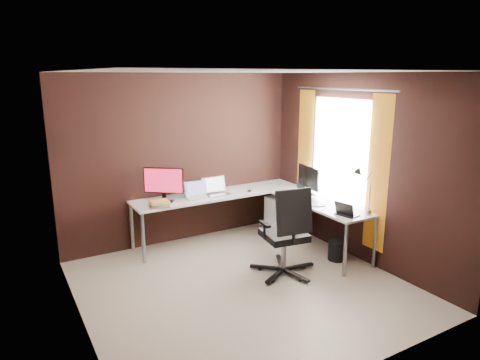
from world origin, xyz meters
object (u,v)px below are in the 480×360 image
Objects in this scene: monitor_left at (164,183)px; laptop_black_small at (346,212)px; monitor_right at (309,179)px; desk_lamp at (363,185)px; wastebasket at (337,250)px; book_stack at (160,204)px; office_chair at (285,249)px; laptop_silver at (216,190)px; laptop_black_big at (307,199)px; laptop_white at (197,194)px; drawer_pedestal at (284,217)px.

laptop_black_small is (1.78, -1.74, -0.23)m from monitor_left.
desk_lamp is at bearing -172.60° from monitor_right.
desk_lamp reaches higher than wastebasket.
laptop_black_small is 2.46m from book_stack.
office_chair is 0.89m from wastebasket.
laptop_silver is at bearing 11.21° from book_stack.
laptop_black_big is 0.91m from office_chair.
monitor_right is at bearing -23.04° from laptop_black_small.
office_chair is (1.17, -1.29, -0.43)m from book_stack.
desk_lamp reaches higher than laptop_white.
office_chair is (0.53, -1.46, -0.44)m from laptop_white.
laptop_black_small is 0.90m from office_chair.
monitor_right is 1.36m from office_chair.
laptop_silver is 1.24× the size of book_stack.
wastebasket is at bearing -42.57° from laptop_white.
office_chair is 4.29× the size of wastebasket.
desk_lamp is 1.02m from wastebasket.
laptop_white reaches higher than wastebasket.
desk_lamp is (0.01, -1.05, 0.13)m from monitor_right.
office_chair is (0.22, -1.48, -0.44)m from laptop_silver.
wastebasket is at bearing 8.01° from office_chair.
drawer_pedestal is at bearing 25.91° from monitor_left.
book_stack is 2.50m from wastebasket.
drawer_pedestal is at bearing 8.99° from laptop_black_big.
laptop_black_small is 0.40m from desk_lamp.
drawer_pedestal is 2.21× the size of wastebasket.
laptop_silver is at bearing 36.47° from monitor_left.
desk_lamp reaches higher than laptop_silver.
laptop_black_small is at bearing -153.67° from laptop_black_big.
monitor_left is 0.81× the size of desk_lamp.
laptop_black_big is 0.83× the size of desk_lamp.
laptop_black_big is (1.70, -1.06, -0.21)m from monitor_left.
drawer_pedestal is at bearing -13.95° from laptop_black_small.
monitor_left is 2.56m from wastebasket.
office_chair is (-0.95, -0.75, -0.64)m from monitor_right.
laptop_black_small is at bearing -38.90° from book_stack.
office_chair is at bearing -47.90° from book_stack.
monitor_right reaches higher than laptop_black_small.
monitor_left is 0.33m from book_stack.
book_stack is (-0.14, -0.19, -0.23)m from monitor_left.
drawer_pedestal is at bearing 74.08° from desk_lamp.
monitor_right is (0.15, -0.39, 0.68)m from drawer_pedestal.
office_chair reaches higher than laptop_silver.
monitor_right is at bearing 16.30° from monitor_left.
monitor_left is at bearing -178.51° from laptop_silver.
laptop_silver is at bearing 7.15° from laptop_white.
drawer_pedestal is 1.45m from laptop_white.
monitor_left reaches higher than laptop_black_big.
book_stack is (-1.97, 0.16, 0.47)m from drawer_pedestal.
laptop_black_big is (-0.13, -0.72, 0.49)m from drawer_pedestal.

